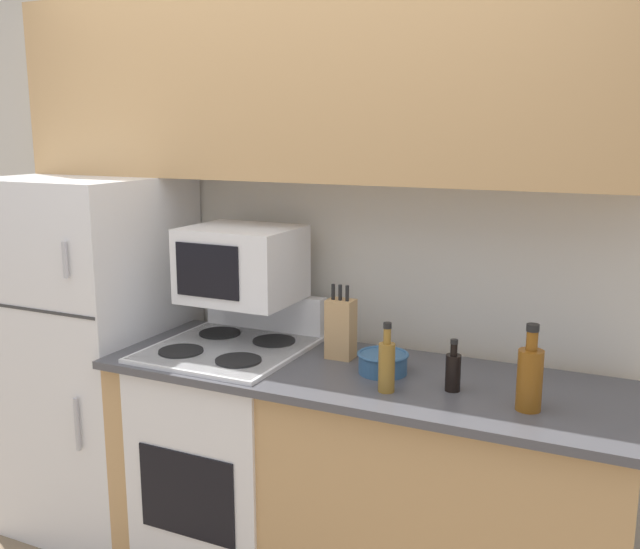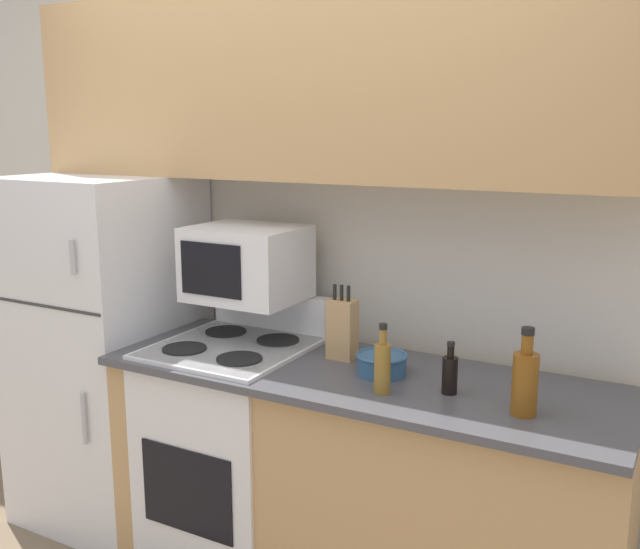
# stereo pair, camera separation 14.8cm
# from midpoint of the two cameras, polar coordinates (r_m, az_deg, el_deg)

# --- Properties ---
(wall_back) EXTENTS (8.00, 0.05, 2.55)m
(wall_back) POSITION_cam_midpoint_polar(r_m,az_deg,el_deg) (3.08, 2.22, 1.85)
(wall_back) COLOR silver
(wall_back) RESTS_ON ground_plane
(lower_cabinets) EXTENTS (1.92, 0.66, 0.93)m
(lower_cabinets) POSITION_cam_midpoint_polar(r_m,az_deg,el_deg) (2.83, 4.66, -16.53)
(lower_cabinets) COLOR tan
(lower_cabinets) RESTS_ON ground_plane
(refrigerator) EXTENTS (0.70, 0.73, 1.59)m
(refrigerator) POSITION_cam_midpoint_polar(r_m,az_deg,el_deg) (3.43, -15.45, -5.78)
(refrigerator) COLOR white
(refrigerator) RESTS_ON ground_plane
(upper_cabinets) EXTENTS (2.62, 0.30, 0.75)m
(upper_cabinets) POSITION_cam_midpoint_polar(r_m,az_deg,el_deg) (2.88, 0.70, 14.98)
(upper_cabinets) COLOR tan
(upper_cabinets) RESTS_ON refrigerator
(stove) EXTENTS (0.58, 0.65, 1.10)m
(stove) POSITION_cam_midpoint_polar(r_m,az_deg,el_deg) (3.05, -5.37, -13.84)
(stove) COLOR white
(stove) RESTS_ON ground_plane
(microwave) EXTENTS (0.44, 0.37, 0.30)m
(microwave) POSITION_cam_midpoint_polar(r_m,az_deg,el_deg) (2.91, -4.43, 0.91)
(microwave) COLOR white
(microwave) RESTS_ON stove
(knife_block) EXTENTS (0.10, 0.08, 0.29)m
(knife_block) POSITION_cam_midpoint_polar(r_m,az_deg,el_deg) (2.74, 3.35, -4.36)
(knife_block) COLOR tan
(knife_block) RESTS_ON lower_cabinets
(bowl) EXTENTS (0.19, 0.19, 0.08)m
(bowl) POSITION_cam_midpoint_polar(r_m,az_deg,el_deg) (2.60, 6.62, -7.08)
(bowl) COLOR #335B84
(bowl) RESTS_ON lower_cabinets
(bottle_whiskey) EXTENTS (0.08, 0.08, 0.28)m
(bottle_whiskey) POSITION_cam_midpoint_polar(r_m,az_deg,el_deg) (2.32, 17.88, -8.12)
(bottle_whiskey) COLOR brown
(bottle_whiskey) RESTS_ON lower_cabinets
(bottle_vinegar) EXTENTS (0.06, 0.06, 0.24)m
(bottle_vinegar) POSITION_cam_midpoint_polar(r_m,az_deg,el_deg) (2.41, 6.79, -7.29)
(bottle_vinegar) COLOR olive
(bottle_vinegar) RESTS_ON lower_cabinets
(bottle_soy_sauce) EXTENTS (0.05, 0.05, 0.18)m
(bottle_soy_sauce) POSITION_cam_midpoint_polar(r_m,az_deg,el_deg) (2.44, 12.08, -7.75)
(bottle_soy_sauce) COLOR black
(bottle_soy_sauce) RESTS_ON lower_cabinets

